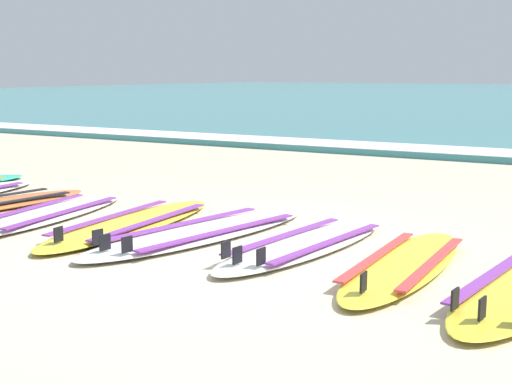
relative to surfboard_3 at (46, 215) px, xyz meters
name	(u,v)px	position (x,y,z in m)	size (l,w,h in m)	color
ground_plane	(234,252)	(2.05, -0.16, -0.04)	(80.00, 80.00, 0.00)	#C1B599
wave_foam_strip	(466,154)	(2.05, 6.40, 0.02)	(80.00, 1.08, 0.11)	white
surfboard_3	(46,215)	(0.00, 0.00, 0.00)	(0.84, 2.22, 0.18)	white
surfboard_4	(131,223)	(0.88, 0.09, 0.00)	(0.74, 2.28, 0.18)	yellow
surfboard_5	(201,232)	(1.58, 0.11, 0.00)	(1.02, 2.43, 0.18)	white
surfboard_6	(305,244)	(2.45, 0.17, 0.00)	(0.74, 2.11, 0.18)	silver
surfboard_7	(404,264)	(3.24, 0.01, 0.00)	(0.58, 2.03, 0.18)	yellow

